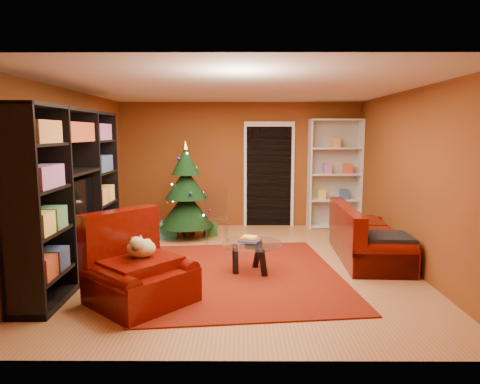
{
  "coord_description": "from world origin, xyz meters",
  "views": [
    {
      "loc": [
        0.03,
        -6.23,
        1.97
      ],
      "look_at": [
        0.0,
        0.4,
        1.05
      ],
      "focal_mm": 32.0,
      "sensor_mm": 36.0,
      "label": 1
    }
  ],
  "objects_px": {
    "media_unit": "(73,194)",
    "gift_box_teal": "(169,230)",
    "armchair": "(141,268)",
    "white_bookshelf": "(335,174)",
    "christmas_tree": "(186,191)",
    "rug": "(240,274)",
    "sofa": "(369,232)",
    "acrylic_chair": "(216,219)",
    "dog": "(141,248)",
    "gift_box_red": "(188,228)",
    "coffee_table": "(252,258)",
    "gift_box_green": "(210,229)"
  },
  "relations": [
    {
      "from": "gift_box_teal",
      "to": "armchair",
      "type": "relative_size",
      "value": 0.28
    },
    {
      "from": "armchair",
      "to": "coffee_table",
      "type": "bearing_deg",
      "value": -8.52
    },
    {
      "from": "acrylic_chair",
      "to": "rug",
      "type": "bearing_deg",
      "value": -84.02
    },
    {
      "from": "gift_box_teal",
      "to": "acrylic_chair",
      "type": "height_order",
      "value": "acrylic_chair"
    },
    {
      "from": "christmas_tree",
      "to": "armchair",
      "type": "xyz_separation_m",
      "value": [
        -0.13,
        -3.15,
        -0.47
      ]
    },
    {
      "from": "white_bookshelf",
      "to": "sofa",
      "type": "xyz_separation_m",
      "value": [
        0.07,
        -2.25,
        -0.69
      ]
    },
    {
      "from": "media_unit",
      "to": "gift_box_teal",
      "type": "height_order",
      "value": "media_unit"
    },
    {
      "from": "gift_box_teal",
      "to": "gift_box_green",
      "type": "distance_m",
      "value": 0.79
    },
    {
      "from": "media_unit",
      "to": "coffee_table",
      "type": "bearing_deg",
      "value": 1.25
    },
    {
      "from": "gift_box_teal",
      "to": "christmas_tree",
      "type": "bearing_deg",
      "value": 6.28
    },
    {
      "from": "coffee_table",
      "to": "media_unit",
      "type": "bearing_deg",
      "value": -177.74
    },
    {
      "from": "gift_box_green",
      "to": "sofa",
      "type": "xyz_separation_m",
      "value": [
        2.6,
        -1.53,
        0.31
      ]
    },
    {
      "from": "gift_box_teal",
      "to": "acrylic_chair",
      "type": "bearing_deg",
      "value": -16.99
    },
    {
      "from": "rug",
      "to": "media_unit",
      "type": "relative_size",
      "value": 1.06
    },
    {
      "from": "dog",
      "to": "coffee_table",
      "type": "xyz_separation_m",
      "value": [
        1.32,
        1.0,
        -0.41
      ]
    },
    {
      "from": "gift_box_red",
      "to": "acrylic_chair",
      "type": "height_order",
      "value": "acrylic_chair"
    },
    {
      "from": "gift_box_teal",
      "to": "coffee_table",
      "type": "xyz_separation_m",
      "value": [
        1.51,
        -2.04,
        0.07
      ]
    },
    {
      "from": "rug",
      "to": "gift_box_green",
      "type": "bearing_deg",
      "value": 104.36
    },
    {
      "from": "media_unit",
      "to": "dog",
      "type": "distance_m",
      "value": 1.54
    },
    {
      "from": "media_unit",
      "to": "white_bookshelf",
      "type": "bearing_deg",
      "value": 34.95
    },
    {
      "from": "armchair",
      "to": "dog",
      "type": "bearing_deg",
      "value": 45.0
    },
    {
      "from": "media_unit",
      "to": "coffee_table",
      "type": "xyz_separation_m",
      "value": [
        2.45,
        0.1,
        -0.92
      ]
    },
    {
      "from": "dog",
      "to": "coffee_table",
      "type": "bearing_deg",
      "value": -10.48
    },
    {
      "from": "gift_box_teal",
      "to": "gift_box_red",
      "type": "relative_size",
      "value": 1.33
    },
    {
      "from": "armchair",
      "to": "sofa",
      "type": "height_order",
      "value": "sofa"
    },
    {
      "from": "white_bookshelf",
      "to": "dog",
      "type": "bearing_deg",
      "value": -129.97
    },
    {
      "from": "rug",
      "to": "armchair",
      "type": "relative_size",
      "value": 2.89
    },
    {
      "from": "gift_box_green",
      "to": "gift_box_red",
      "type": "height_order",
      "value": "gift_box_green"
    },
    {
      "from": "gift_box_green",
      "to": "dog",
      "type": "bearing_deg",
      "value": -99.83
    },
    {
      "from": "sofa",
      "to": "acrylic_chair",
      "type": "bearing_deg",
      "value": 69.55
    },
    {
      "from": "media_unit",
      "to": "sofa",
      "type": "distance_m",
      "value": 4.43
    },
    {
      "from": "armchair",
      "to": "christmas_tree",
      "type": "bearing_deg",
      "value": 39.85
    },
    {
      "from": "white_bookshelf",
      "to": "armchair",
      "type": "distance_m",
      "value": 5.14
    },
    {
      "from": "gift_box_green",
      "to": "coffee_table",
      "type": "distance_m",
      "value": 2.37
    },
    {
      "from": "coffee_table",
      "to": "christmas_tree",
      "type": "bearing_deg",
      "value": 119.71
    },
    {
      "from": "christmas_tree",
      "to": "white_bookshelf",
      "type": "relative_size",
      "value": 0.8
    },
    {
      "from": "rug",
      "to": "coffee_table",
      "type": "xyz_separation_m",
      "value": [
        0.16,
        0.06,
        0.22
      ]
    },
    {
      "from": "christmas_tree",
      "to": "white_bookshelf",
      "type": "height_order",
      "value": "white_bookshelf"
    },
    {
      "from": "sofa",
      "to": "coffee_table",
      "type": "height_order",
      "value": "sofa"
    },
    {
      "from": "gift_box_red",
      "to": "coffee_table",
      "type": "xyz_separation_m",
      "value": [
        1.2,
        -2.35,
        0.11
      ]
    },
    {
      "from": "white_bookshelf",
      "to": "christmas_tree",
      "type": "bearing_deg",
      "value": -165.32
    },
    {
      "from": "gift_box_green",
      "to": "dog",
      "type": "xyz_separation_m",
      "value": [
        -0.56,
        -3.25,
        0.51
      ]
    },
    {
      "from": "rug",
      "to": "christmas_tree",
      "type": "distance_m",
      "value": 2.53
    },
    {
      "from": "acrylic_chair",
      "to": "white_bookshelf",
      "type": "bearing_deg",
      "value": 19.17
    },
    {
      "from": "rug",
      "to": "armchair",
      "type": "height_order",
      "value": "armchair"
    },
    {
      "from": "rug",
      "to": "gift_box_teal",
      "type": "relative_size",
      "value": 10.28
    },
    {
      "from": "gift_box_teal",
      "to": "gift_box_green",
      "type": "relative_size",
      "value": 1.26
    },
    {
      "from": "gift_box_green",
      "to": "gift_box_red",
      "type": "xyz_separation_m",
      "value": [
        -0.45,
        0.11,
        -0.01
      ]
    },
    {
      "from": "media_unit",
      "to": "gift_box_teal",
      "type": "distance_m",
      "value": 2.53
    },
    {
      "from": "media_unit",
      "to": "gift_box_red",
      "type": "xyz_separation_m",
      "value": [
        1.24,
        2.45,
        -1.03
      ]
    }
  ]
}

